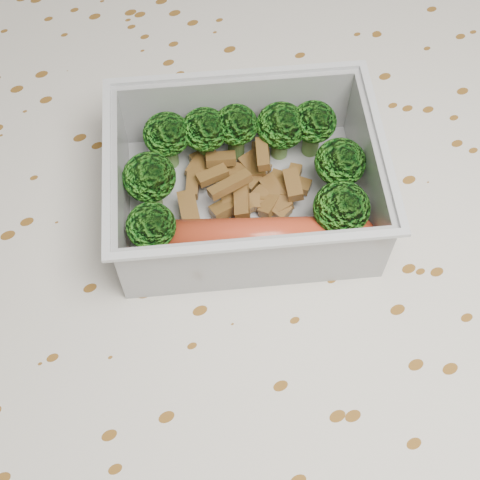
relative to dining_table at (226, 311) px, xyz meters
name	(u,v)px	position (x,y,z in m)	size (l,w,h in m)	color
ground_plane	(234,478)	(0.00, 0.00, -0.67)	(4.00, 4.00, 0.00)	olive
dining_table	(226,311)	(0.00, 0.00, 0.00)	(1.40, 0.90, 0.75)	brown
tablecloth	(225,281)	(0.00, 0.00, 0.05)	(1.46, 0.96, 0.19)	silver
lunch_container	(245,188)	(0.03, 0.03, 0.11)	(0.21, 0.18, 0.06)	silver
broccoli_florets	(247,159)	(0.04, 0.04, 0.12)	(0.16, 0.13, 0.04)	#608C3F
meat_pile	(246,184)	(0.03, 0.04, 0.10)	(0.09, 0.08, 0.03)	brown
sausage	(257,238)	(0.02, -0.01, 0.11)	(0.14, 0.08, 0.03)	#C43E22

